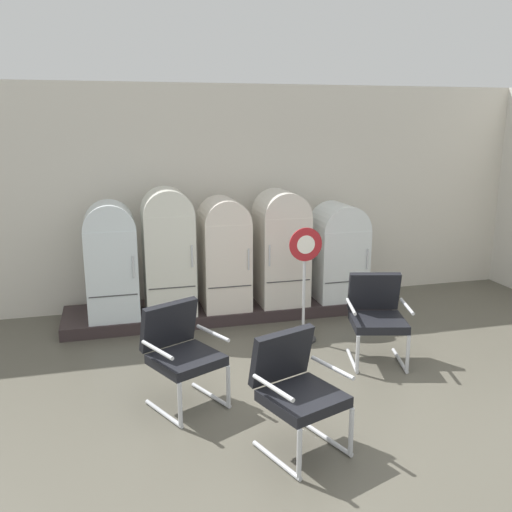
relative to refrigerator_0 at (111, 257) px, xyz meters
The scene contains 12 objects.
ground 3.44m from the refrigerator_0, 61.76° to the right, with size 12.00×10.00×0.05m, color #545045.
back_wall 1.84m from the refrigerator_0, 25.80° to the left, with size 11.76×0.12×3.11m.
display_plinth 1.79m from the refrigerator_0, ahead, with size 4.45×0.95×0.16m, color #322728.
refrigerator_0 is the anchor object (origin of this frame).
refrigerator_1 0.73m from the refrigerator_0, ahead, with size 0.64×0.65×1.63m.
refrigerator_2 1.46m from the refrigerator_0, ahead, with size 0.61×0.73×1.48m.
refrigerator_3 2.25m from the refrigerator_0, ahead, with size 0.65×0.72×1.55m.
refrigerator_4 3.10m from the refrigerator_0, ahead, with size 0.69×0.69×1.35m.
armchair_left 2.31m from the refrigerator_0, 75.12° to the right, with size 0.82×0.85×0.96m.
armchair_right 3.34m from the refrigerator_0, 31.88° to the right, with size 0.75×0.79×0.96m.
armchair_center 3.48m from the refrigerator_0, 66.32° to the right, with size 0.78×0.82×0.96m.
sign_stand 2.47m from the refrigerator_0, 25.15° to the right, with size 0.40×0.32×1.41m.
Camera 1 is at (-1.53, -4.15, 2.63)m, focal length 39.11 mm.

